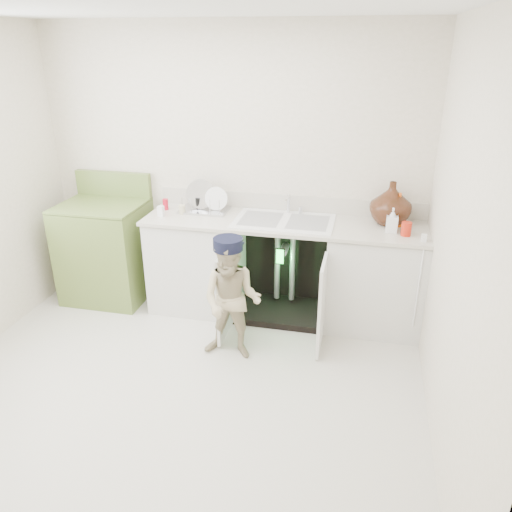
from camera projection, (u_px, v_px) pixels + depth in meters
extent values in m
plane|color=beige|center=(180.00, 384.00, 3.67)|extent=(3.50, 3.50, 0.00)
cube|color=silver|center=(231.00, 170.00, 4.51)|extent=(3.50, 2.50, 0.02)
cube|color=silver|center=(13.00, 359.00, 1.83)|extent=(3.50, 2.50, 0.02)
cube|color=silver|center=(459.00, 248.00, 2.82)|extent=(2.50, 3.00, 0.02)
plane|color=white|center=(152.00, 5.00, 2.67)|extent=(3.50, 3.50, 0.00)
cube|color=silver|center=(198.00, 263.00, 4.62)|extent=(0.80, 0.60, 0.86)
cube|color=silver|center=(374.00, 280.00, 4.30)|extent=(0.80, 0.60, 0.86)
cube|color=black|center=(288.00, 259.00, 4.70)|extent=(0.80, 0.06, 0.86)
cube|color=black|center=(282.00, 310.00, 4.62)|extent=(0.80, 0.60, 0.06)
cylinder|color=gray|center=(277.00, 264.00, 4.56)|extent=(0.05, 0.05, 0.70)
cylinder|color=gray|center=(292.00, 265.00, 4.53)|extent=(0.05, 0.05, 0.70)
cylinder|color=gray|center=(284.00, 249.00, 4.43)|extent=(0.07, 0.18, 0.07)
cube|color=silver|center=(225.00, 295.00, 4.11)|extent=(0.03, 0.40, 0.76)
cube|color=silver|center=(322.00, 305.00, 3.94)|extent=(0.02, 0.40, 0.76)
cube|color=beige|center=(284.00, 223.00, 4.28)|extent=(2.44, 0.64, 0.03)
cube|color=beige|center=(290.00, 203.00, 4.50)|extent=(2.44, 0.02, 0.15)
cube|color=white|center=(284.00, 222.00, 4.28)|extent=(0.85, 0.55, 0.02)
cube|color=gray|center=(261.00, 219.00, 4.31)|extent=(0.34, 0.40, 0.01)
cube|color=gray|center=(308.00, 223.00, 4.23)|extent=(0.34, 0.40, 0.01)
cylinder|color=silver|center=(289.00, 204.00, 4.43)|extent=(0.03, 0.03, 0.17)
cylinder|color=silver|center=(288.00, 198.00, 4.35)|extent=(0.02, 0.14, 0.02)
cylinder|color=silver|center=(301.00, 210.00, 4.43)|extent=(0.04, 0.04, 0.06)
cylinder|color=white|center=(418.00, 287.00, 3.91)|extent=(0.01, 0.01, 0.70)
cube|color=white|center=(424.00, 238.00, 3.84)|extent=(0.04, 0.02, 0.06)
cube|color=silver|center=(204.00, 210.00, 4.53)|extent=(0.43, 0.29, 0.02)
cylinder|color=silver|center=(201.00, 201.00, 4.53)|extent=(0.27, 0.10, 0.26)
cylinder|color=white|center=(216.00, 204.00, 4.48)|extent=(0.21, 0.06, 0.21)
cylinder|color=silver|center=(182.00, 204.00, 4.45)|extent=(0.01, 0.01, 0.12)
cylinder|color=silver|center=(191.00, 205.00, 4.43)|extent=(0.01, 0.01, 0.12)
cylinder|color=silver|center=(201.00, 206.00, 4.41)|extent=(0.01, 0.01, 0.12)
cylinder|color=silver|center=(210.00, 206.00, 4.39)|extent=(0.01, 0.01, 0.12)
cylinder|color=silver|center=(219.00, 207.00, 4.38)|extent=(0.01, 0.01, 0.12)
imported|color=#402612|center=(391.00, 203.00, 4.15)|extent=(0.35, 0.35, 0.36)
imported|color=#E3540B|center=(399.00, 210.00, 4.12)|extent=(0.11, 0.11, 0.28)
imported|color=white|center=(392.00, 220.00, 4.00)|extent=(0.09, 0.09, 0.20)
cylinder|color=red|center=(406.00, 229.00, 3.94)|extent=(0.08, 0.08, 0.11)
cylinder|color=red|center=(166.00, 204.00, 4.55)|extent=(0.05, 0.05, 0.10)
cylinder|color=beige|center=(182.00, 209.00, 4.44)|extent=(0.06, 0.06, 0.08)
cylinder|color=black|center=(198.00, 204.00, 4.52)|extent=(0.04, 0.04, 0.12)
cube|color=white|center=(161.00, 211.00, 4.39)|extent=(0.05, 0.05, 0.09)
cube|color=olive|center=(106.00, 253.00, 4.77)|extent=(0.76, 0.65, 0.92)
cube|color=olive|center=(100.00, 205.00, 4.59)|extent=(0.76, 0.65, 0.02)
cube|color=olive|center=(113.00, 184.00, 4.79)|extent=(0.76, 0.06, 0.24)
cylinder|color=black|center=(72.00, 210.00, 4.48)|extent=(0.17, 0.17, 0.02)
cylinder|color=silver|center=(72.00, 208.00, 4.48)|extent=(0.20, 0.20, 0.01)
cylinder|color=black|center=(91.00, 200.00, 4.77)|extent=(0.17, 0.17, 0.02)
cylinder|color=silver|center=(90.00, 198.00, 4.77)|extent=(0.20, 0.20, 0.01)
cylinder|color=black|center=(111.00, 213.00, 4.41)|extent=(0.17, 0.17, 0.02)
cylinder|color=silver|center=(111.00, 211.00, 4.40)|extent=(0.20, 0.20, 0.01)
cylinder|color=black|center=(127.00, 202.00, 4.69)|extent=(0.17, 0.17, 0.02)
cylinder|color=silver|center=(127.00, 201.00, 4.69)|extent=(0.20, 0.20, 0.01)
imported|color=tan|center=(232.00, 301.00, 3.82)|extent=(0.49, 0.39, 0.98)
cylinder|color=black|center=(231.00, 245.00, 3.64)|extent=(0.23, 0.23, 0.09)
cube|color=black|center=(235.00, 245.00, 3.74)|extent=(0.17, 0.10, 0.01)
cube|color=black|center=(280.00, 256.00, 4.03)|extent=(0.07, 0.01, 0.14)
cube|color=#26F23F|center=(280.00, 257.00, 4.03)|extent=(0.06, 0.00, 0.12)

